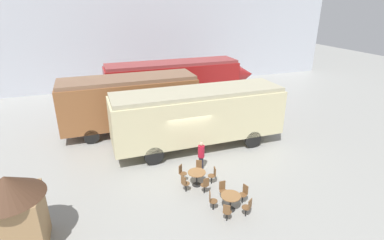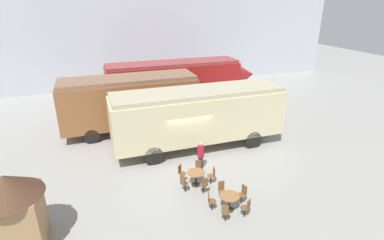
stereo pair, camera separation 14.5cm
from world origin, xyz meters
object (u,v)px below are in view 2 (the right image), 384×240
Objects in this scene: cafe_table_mid at (196,175)px; cafe_chair_0 at (243,193)px; visitor_person at (201,155)px; passenger_coach_vintage at (198,114)px; ticket_kiosk at (11,209)px; passenger_coach_wooden at (130,100)px; cafe_table_near at (229,199)px; streamlined_locomotive at (183,79)px.

cafe_table_mid is 2.44m from cafe_chair_0.
passenger_coach_vintage is at bearing 72.65° from visitor_person.
cafe_table_mid is 0.29× the size of ticket_kiosk.
cafe_table_near is (2.61, -9.86, -1.58)m from passenger_coach_wooden.
ticket_kiosk is at bearing -127.95° from streamlined_locomotive.
cafe_table_mid is (1.90, -7.68, -1.57)m from passenger_coach_wooden.
passenger_coach_vintage is (-1.57, -7.86, -0.10)m from streamlined_locomotive.
ticket_kiosk is (-8.02, -2.90, 0.82)m from visitor_person.
cafe_table_near is at bearing -97.80° from passenger_coach_vintage.
visitor_person is at bearing -102.83° from streamlined_locomotive.
passenger_coach_vintage is 6.38× the size of visitor_person.
streamlined_locomotive is 13.90m from cafe_chair_0.
cafe_table_mid is 0.99× the size of cafe_chair_0.
passenger_coach_vintage is 11.58× the size of cafe_chair_0.
passenger_coach_wooden is at bearing 132.20° from passenger_coach_vintage.
passenger_coach_wooden reaches higher than ticket_kiosk.
ticket_kiosk reaches higher than cafe_table_near.
streamlined_locomotive reaches higher than cafe_table_mid.
passenger_coach_vintage is at bearing 68.40° from cafe_table_mid.
streamlined_locomotive is 1.28× the size of passenger_coach_vintage.
cafe_chair_0 is (0.76, 0.23, -0.05)m from cafe_table_near.
passenger_coach_wooden is (-5.01, -4.06, -0.07)m from streamlined_locomotive.
passenger_coach_vintage reaches higher than cafe_table_mid.
cafe_table_mid is 1.53m from visitor_person.
cafe_table_near is at bearing -90.42° from visitor_person.
cafe_chair_0 is at bearing -96.84° from streamlined_locomotive.
cafe_table_mid is at bearing -111.60° from passenger_coach_vintage.
cafe_table_mid is at bearing 107.96° from cafe_table_near.
visitor_person is (-0.81, -2.58, -1.25)m from passenger_coach_vintage.
visitor_person is at bearing -107.35° from passenger_coach_vintage.
ticket_kiosk is (-7.29, -1.59, 1.11)m from cafe_table_mid.
passenger_coach_wooden reaches higher than cafe_chair_0.
streamlined_locomotive is at bearing 78.69° from passenger_coach_vintage.
ticket_kiosk is (-5.38, -9.27, -0.46)m from passenger_coach_wooden.
passenger_coach_wooden is at bearing -87.64° from cafe_chair_0.
cafe_chair_0 is at bearing -90.69° from passenger_coach_vintage.
cafe_table_mid is at bearing -104.83° from streamlined_locomotive.
visitor_person is (-2.38, -10.44, -1.35)m from streamlined_locomotive.
cafe_table_mid is (-0.71, 2.18, 0.01)m from cafe_table_near.
visitor_person is (2.64, -6.37, -1.28)m from passenger_coach_wooden.
passenger_coach_wooden is at bearing -140.97° from streamlined_locomotive.
cafe_table_near is (-0.83, -6.07, -1.54)m from passenger_coach_vintage.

